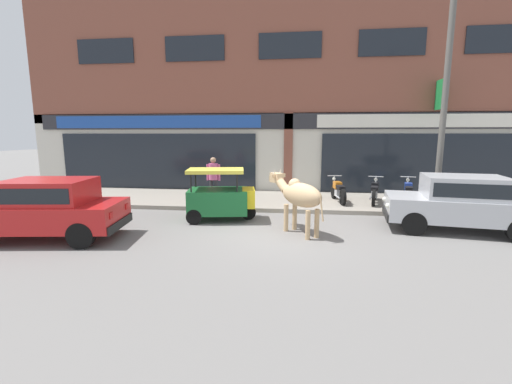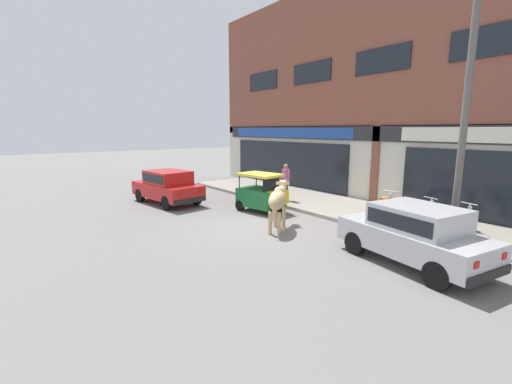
{
  "view_description": "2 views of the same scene",
  "coord_description": "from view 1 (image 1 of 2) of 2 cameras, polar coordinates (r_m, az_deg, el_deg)",
  "views": [
    {
      "loc": [
        0.4,
        -8.61,
        2.51
      ],
      "look_at": [
        -0.77,
        1.0,
        0.88
      ],
      "focal_mm": 24.0,
      "sensor_mm": 36.0,
      "label": 1
    },
    {
      "loc": [
        8.6,
        -7.09,
        3.23
      ],
      "look_at": [
        -2.09,
        1.0,
        0.77
      ],
      "focal_mm": 24.0,
      "sensor_mm": 36.0,
      "label": 2
    }
  ],
  "objects": [
    {
      "name": "motorcycle_1",
      "position": [
        12.7,
        19.15,
        0.01
      ],
      "size": [
        0.69,
        1.78,
        0.88
      ],
      "color": "black",
      "rests_on": "sidewalk"
    },
    {
      "name": "shop_building",
      "position": [
        14.92,
        5.63,
        18.38
      ],
      "size": [
        23.0,
        1.4,
        10.02
      ],
      "color": "brown",
      "rests_on": "ground"
    },
    {
      "name": "sidewalk",
      "position": [
        12.88,
        5.05,
        -1.41
      ],
      "size": [
        19.0,
        3.66,
        0.14
      ],
      "primitive_type": "cube",
      "color": "gray",
      "rests_on": "ground"
    },
    {
      "name": "cow",
      "position": [
        8.71,
        7.17,
        -0.48
      ],
      "size": [
        1.54,
        1.79,
        1.61
      ],
      "color": "tan",
      "rests_on": "ground"
    },
    {
      "name": "ground_plane",
      "position": [
        8.98,
        4.14,
        -6.71
      ],
      "size": [
        90.0,
        90.0,
        0.0
      ],
      "primitive_type": "plane",
      "color": "slate"
    },
    {
      "name": "utility_pole",
      "position": [
        11.95,
        28.85,
        12.11
      ],
      "size": [
        0.18,
        0.18,
        6.3
      ],
      "primitive_type": "cylinder",
      "color": "#595651",
      "rests_on": "sidewalk"
    },
    {
      "name": "car_1",
      "position": [
        10.35,
        30.89,
        -1.25
      ],
      "size": [
        3.77,
        2.1,
        1.46
      ],
      "color": "black",
      "rests_on": "ground"
    },
    {
      "name": "auto_rickshaw",
      "position": [
        10.16,
        -5.94,
        -1.0
      ],
      "size": [
        2.09,
        1.43,
        1.52
      ],
      "color": "black",
      "rests_on": "ground"
    },
    {
      "name": "pedestrian",
      "position": [
        12.01,
        -7.11,
        2.83
      ],
      "size": [
        0.5,
        0.32,
        1.6
      ],
      "color": "#2D2D33",
      "rests_on": "sidewalk"
    },
    {
      "name": "motorcycle_0",
      "position": [
        12.55,
        13.53,
        0.17
      ],
      "size": [
        0.53,
        1.81,
        0.88
      ],
      "color": "black",
      "rests_on": "sidewalk"
    },
    {
      "name": "motorcycle_2",
      "position": [
        13.04,
        24.01,
        -0.05
      ],
      "size": [
        0.69,
        1.78,
        0.88
      ],
      "color": "black",
      "rests_on": "sidewalk"
    },
    {
      "name": "car_0",
      "position": [
        9.61,
        -31.47,
        -2.04
      ],
      "size": [
        3.75,
        2.06,
        1.46
      ],
      "color": "black",
      "rests_on": "ground"
    }
  ]
}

